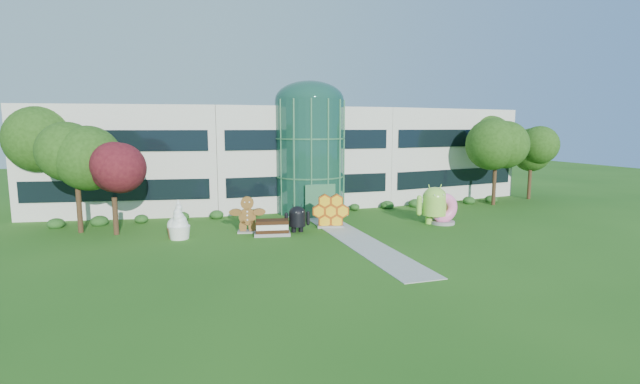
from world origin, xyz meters
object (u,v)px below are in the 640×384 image
object	(u,v)px
android_green	(434,202)
gingerbread	(247,214)
android_black	(297,217)
donut	(443,208)

from	to	relation	value
android_green	gingerbread	xyz separation A→B (m)	(-14.36, 1.40, -0.38)
android_black	gingerbread	distance (m)	3.56
android_green	android_black	size ratio (longest dim) A/B	1.53
android_green	gingerbread	size ratio (longest dim) A/B	1.19
android_green	gingerbread	bearing A→B (deg)	-176.70
android_black	donut	world-z (taller)	donut
donut	gingerbread	bearing A→B (deg)	173.70
android_green	donut	distance (m)	0.81
android_green	donut	xyz separation A→B (m)	(0.59, -0.29, -0.47)
android_green	donut	size ratio (longest dim) A/B	1.38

